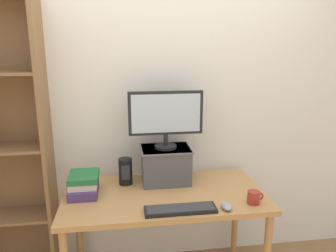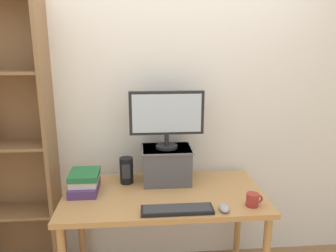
% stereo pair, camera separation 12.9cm
% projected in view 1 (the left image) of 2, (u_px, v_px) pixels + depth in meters
% --- Properties ---
extents(back_wall, '(7.00, 0.08, 2.60)m').
position_uv_depth(back_wall, '(157.00, 105.00, 2.54)').
color(back_wall, silver).
rests_on(back_wall, ground_plane).
extents(desk, '(1.37, 0.70, 0.76)m').
position_uv_depth(desk, '(164.00, 204.00, 2.27)').
color(desk, '#B7844C').
rests_on(desk, ground_plane).
extents(riser_box, '(0.37, 0.28, 0.26)m').
position_uv_depth(riser_box, '(166.00, 164.00, 2.41)').
color(riser_box, '#515156').
rests_on(riser_box, desk).
extents(computer_monitor, '(0.53, 0.16, 0.42)m').
position_uv_depth(computer_monitor, '(166.00, 116.00, 2.32)').
color(computer_monitor, black).
rests_on(computer_monitor, riser_box).
extents(keyboard, '(0.44, 0.12, 0.02)m').
position_uv_depth(keyboard, '(180.00, 209.00, 2.01)').
color(keyboard, black).
rests_on(keyboard, desk).
extents(computer_mouse, '(0.06, 0.10, 0.04)m').
position_uv_depth(computer_mouse, '(226.00, 206.00, 2.03)').
color(computer_mouse, '#99999E').
rests_on(computer_mouse, desk).
extents(book_stack, '(0.20, 0.27, 0.14)m').
position_uv_depth(book_stack, '(84.00, 184.00, 2.23)').
color(book_stack, '#4C336B').
rests_on(book_stack, desk).
extents(coffee_mug, '(0.11, 0.08, 0.08)m').
position_uv_depth(coffee_mug, '(254.00, 197.00, 2.10)').
color(coffee_mug, '#9E2D28').
rests_on(coffee_mug, desk).
extents(desk_speaker, '(0.10, 0.10, 0.19)m').
position_uv_depth(desk_speaker, '(125.00, 171.00, 2.38)').
color(desk_speaker, black).
rests_on(desk_speaker, desk).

